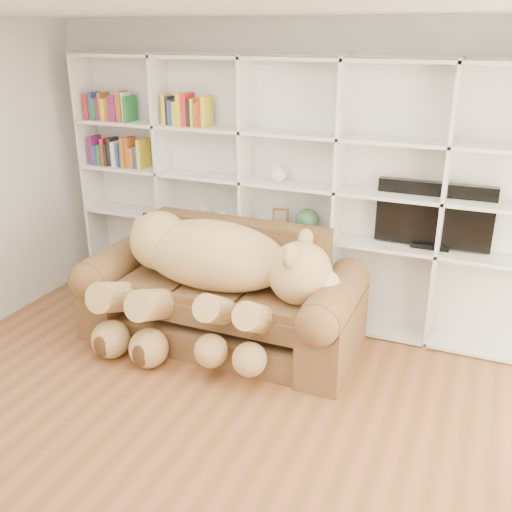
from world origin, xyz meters
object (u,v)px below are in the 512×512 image
at_px(teddy_bear, 209,272).
at_px(gift_box, 311,369).
at_px(tv, 434,216).
at_px(sofa, 223,299).

distance_m(teddy_bear, gift_box, 1.15).
bearing_deg(gift_box, tv, 56.98).
relative_size(sofa, teddy_bear, 1.21).
bearing_deg(gift_box, sofa, 159.49).
bearing_deg(sofa, tv, 23.67).
relative_size(teddy_bear, gift_box, 7.53).
relative_size(sofa, gift_box, 9.08).
xyz_separation_m(sofa, tv, (1.63, 0.72, 0.76)).
distance_m(sofa, teddy_bear, 0.40).
bearing_deg(tv, teddy_bear, -151.01).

